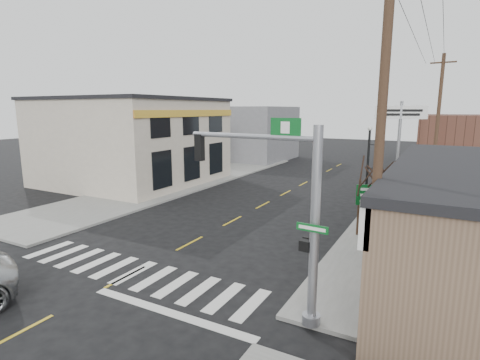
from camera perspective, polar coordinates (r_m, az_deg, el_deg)
The scene contains 19 objects.
ground at distance 14.90m, azimuth -16.98°, elevation -13.93°, with size 140.00×140.00×0.00m, color black.
sidewalk_right at distance 23.18m, azimuth 25.34°, elevation -5.42°, with size 6.00×38.00×0.13m, color gray.
sidewalk_left at distance 29.87m, azimuth -11.52°, elevation -1.14°, with size 6.00×38.00×0.13m, color gray.
center_line at distance 20.88m, azimuth -1.16°, elevation -6.24°, with size 0.12×56.00×0.01m, color gold.
crosswalk at distance 15.16m, azimuth -15.88°, elevation -13.42°, with size 11.00×2.20×0.01m, color silver.
left_building at distance 32.80m, azimuth -16.02°, elevation 5.60°, with size 12.00×12.00×6.80m, color beige.
bldg_distant_right at distance 39.56m, azimuth 31.48°, elevation 4.38°, with size 8.00×10.00×5.60m, color brown.
bldg_distant_left at distance 46.41m, azimuth 1.63°, elevation 7.15°, with size 9.00×10.00×6.40m, color slate.
traffic_signal_pole at distance 10.38m, azimuth 7.82°, elevation -3.56°, with size 4.53×0.37×5.74m.
guide_sign at distance 18.54m, azimuth 19.60°, elevation -2.99°, with size 1.56×0.13×2.73m.
fire_hydrant at distance 18.03m, azimuth 18.87°, elevation -7.87°, with size 0.23×0.23×0.73m.
ped_crossing_sign at distance 18.97m, azimuth 20.77°, elevation -2.97°, with size 0.95×0.07×2.46m.
lamp_post at distance 22.17m, azimuth 19.04°, elevation 2.29°, with size 0.66×0.52×5.06m.
dance_center_sign at distance 25.55m, azimuth 23.18°, elevation 7.48°, with size 3.04×0.19×6.47m.
bare_tree at distance 15.27m, azimuth 20.48°, elevation 1.89°, with size 2.42×2.42×4.83m.
shrub_front at distance 13.51m, azimuth 28.08°, elevation -14.78°, with size 1.17×1.17×0.88m, color #123315.
shrub_back at distance 16.21m, azimuth 26.20°, elevation -10.45°, with size 1.12×1.12×0.84m, color black.
utility_pole_near at distance 10.96m, azimuth 20.53°, elevation 5.72°, with size 1.74×0.26×10.03m.
utility_pole_far at distance 31.92m, azimuth 27.90°, elevation 7.96°, with size 1.73×0.26×9.97m.
Camera 1 is at (9.86, -9.36, 6.10)m, focal length 28.00 mm.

